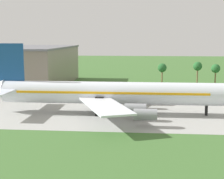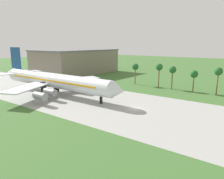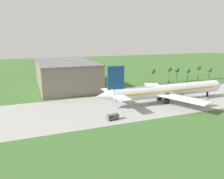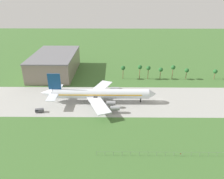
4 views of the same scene
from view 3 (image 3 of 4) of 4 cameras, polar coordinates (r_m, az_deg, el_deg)
ground_plane at (r=149.92m, az=26.71°, el=-0.98°), size 600.00×600.00×0.00m
taxiway_strip at (r=149.92m, az=26.71°, el=-0.97°), size 320.00×44.00×0.02m
jet_airliner at (r=119.09m, az=14.06°, el=-0.29°), size 78.12×51.65×20.47m
baggage_tug at (r=91.39m, az=0.11°, el=-7.18°), size 5.31×2.85×2.34m
terminal_building at (r=154.49m, az=-12.00°, el=3.93°), size 36.72×61.20×17.83m
palm_tree_row at (r=183.47m, az=19.85°, el=4.84°), size 81.69×3.60×12.38m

